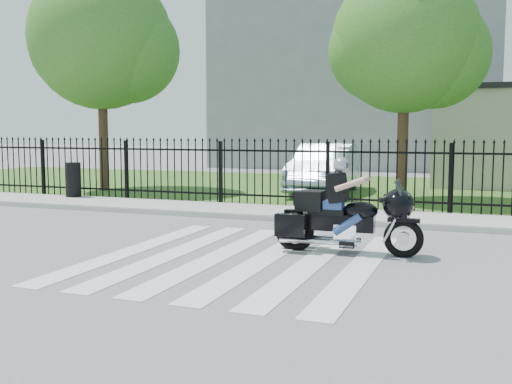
% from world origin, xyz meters
% --- Properties ---
extents(ground, '(120.00, 120.00, 0.00)m').
position_xyz_m(ground, '(0.00, 0.00, 0.00)').
color(ground, slate).
rests_on(ground, ground).
extents(crosswalk, '(5.00, 5.50, 0.01)m').
position_xyz_m(crosswalk, '(0.00, 0.00, 0.01)').
color(crosswalk, silver).
rests_on(crosswalk, ground).
extents(sidewalk, '(40.00, 2.00, 0.12)m').
position_xyz_m(sidewalk, '(0.00, 5.00, 0.06)').
color(sidewalk, '#ADAAA3').
rests_on(sidewalk, ground).
extents(curb, '(40.00, 0.12, 0.12)m').
position_xyz_m(curb, '(0.00, 4.00, 0.06)').
color(curb, '#ADAAA3').
rests_on(curb, ground).
extents(grass_strip, '(40.00, 12.00, 0.02)m').
position_xyz_m(grass_strip, '(0.00, 12.00, 0.01)').
color(grass_strip, '#355D20').
rests_on(grass_strip, ground).
extents(iron_fence, '(26.00, 0.04, 1.80)m').
position_xyz_m(iron_fence, '(0.00, 6.00, 0.90)').
color(iron_fence, black).
rests_on(iron_fence, ground).
extents(tree_left, '(4.80, 4.80, 7.58)m').
position_xyz_m(tree_left, '(-8.50, 8.50, 5.17)').
color(tree_left, '#382316').
rests_on(tree_left, ground).
extents(tree_mid, '(4.20, 4.20, 6.78)m').
position_xyz_m(tree_mid, '(1.50, 9.00, 4.67)').
color(tree_mid, '#382316').
rests_on(tree_mid, ground).
extents(building_tall, '(15.00, 10.00, 12.00)m').
position_xyz_m(building_tall, '(-3.00, 26.00, 6.00)').
color(building_tall, gray).
rests_on(building_tall, ground).
extents(motorcycle_rider, '(2.55, 0.77, 1.69)m').
position_xyz_m(motorcycle_rider, '(1.49, 1.04, 0.69)').
color(motorcycle_rider, black).
rests_on(motorcycle_rider, ground).
extents(parked_car, '(2.01, 5.03, 1.63)m').
position_xyz_m(parked_car, '(-1.12, 10.24, 0.83)').
color(parked_car, '#A2B8CC').
rests_on(parked_car, grass_strip).
extents(litter_bin, '(0.58, 0.58, 1.02)m').
position_xyz_m(litter_bin, '(-7.65, 5.70, 0.63)').
color(litter_bin, black).
rests_on(litter_bin, sidewalk).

